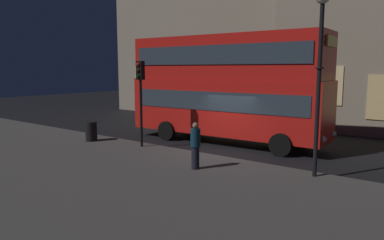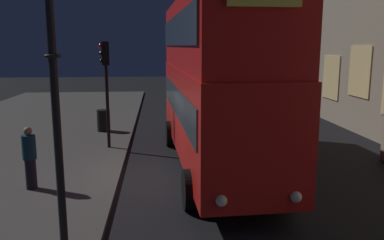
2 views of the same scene
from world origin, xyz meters
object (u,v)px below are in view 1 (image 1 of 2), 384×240
(traffic_light_near_kerb, at_px, (140,86))
(litter_bin, at_px, (91,131))
(street_lamp, at_px, (321,43))
(double_decker_bus, at_px, (225,84))
(pedestrian, at_px, (195,145))

(traffic_light_near_kerb, height_order, litter_bin, traffic_light_near_kerb)
(litter_bin, bearing_deg, street_lamp, 3.89)
(traffic_light_near_kerb, bearing_deg, double_decker_bus, 53.16)
(double_decker_bus, relative_size, street_lamp, 1.69)
(double_decker_bus, bearing_deg, pedestrian, -71.02)
(traffic_light_near_kerb, bearing_deg, pedestrian, -25.13)
(traffic_light_near_kerb, relative_size, litter_bin, 4.07)
(street_lamp, relative_size, litter_bin, 6.31)
(traffic_light_near_kerb, height_order, pedestrian, traffic_light_near_kerb)
(traffic_light_near_kerb, relative_size, pedestrian, 2.32)
(pedestrian, bearing_deg, litter_bin, -49.66)
(litter_bin, bearing_deg, pedestrian, -7.53)
(street_lamp, distance_m, litter_bin, 11.71)
(traffic_light_near_kerb, distance_m, litter_bin, 3.83)
(street_lamp, xyz_separation_m, litter_bin, (-11.01, -0.75, -3.93))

